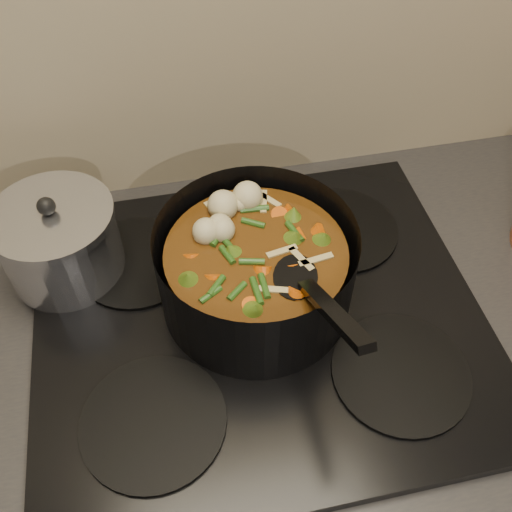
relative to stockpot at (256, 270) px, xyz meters
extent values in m
cube|color=brown|center=(0.00, -0.03, -0.56)|extent=(2.60, 0.60, 0.86)
cube|color=black|center=(0.00, -0.03, -0.11)|extent=(2.64, 0.64, 0.05)
cube|color=black|center=(0.00, -0.03, -0.07)|extent=(0.62, 0.54, 0.02)
cylinder|color=black|center=(-0.16, -0.16, -0.06)|extent=(0.18, 0.18, 0.01)
cylinder|color=black|center=(0.16, -0.16, -0.06)|extent=(0.18, 0.18, 0.01)
cylinder|color=black|center=(-0.16, 0.10, -0.06)|extent=(0.18, 0.18, 0.01)
cylinder|color=black|center=(0.16, 0.10, -0.06)|extent=(0.18, 0.18, 0.01)
cylinder|color=black|center=(0.00, 0.00, 0.00)|extent=(0.29, 0.29, 0.13)
cylinder|color=black|center=(0.00, 0.00, -0.06)|extent=(0.26, 0.26, 0.01)
cylinder|color=#4E290D|center=(0.00, 0.00, -0.01)|extent=(0.24, 0.24, 0.09)
cylinder|color=orange|center=(0.04, 0.00, 0.04)|extent=(0.02, 0.03, 0.02)
cylinder|color=orange|center=(0.04, 0.05, 0.04)|extent=(0.04, 0.03, 0.02)
cylinder|color=orange|center=(-0.02, 0.09, 0.04)|extent=(0.04, 0.04, 0.02)
cylinder|color=orange|center=(-0.04, 0.02, 0.04)|extent=(0.03, 0.03, 0.02)
cylinder|color=orange|center=(-0.07, -0.03, 0.04)|extent=(0.03, 0.03, 0.02)
cylinder|color=orange|center=(-0.01, -0.03, 0.04)|extent=(0.04, 0.04, 0.02)
cylinder|color=orange|center=(0.04, -0.05, 0.04)|extent=(0.03, 0.03, 0.02)
cylinder|color=orange|center=(0.09, 0.00, 0.04)|extent=(0.03, 0.03, 0.02)
cylinder|color=orange|center=(0.03, 0.04, 0.04)|extent=(0.04, 0.04, 0.02)
cylinder|color=orange|center=(-0.01, 0.08, 0.04)|extent=(0.04, 0.04, 0.02)
cylinder|color=orange|center=(-0.03, 0.02, 0.04)|extent=(0.03, 0.02, 0.02)
cylinder|color=orange|center=(-0.06, -0.02, 0.04)|extent=(0.03, 0.04, 0.02)
sphere|color=beige|center=(0.06, 0.00, 0.05)|extent=(0.04, 0.04, 0.04)
sphere|color=beige|center=(0.00, 0.06, 0.05)|extent=(0.04, 0.04, 0.04)
sphere|color=beige|center=(-0.06, -0.01, 0.05)|extent=(0.04, 0.04, 0.04)
sphere|color=beige|center=(0.01, -0.05, 0.05)|extent=(0.04, 0.04, 0.04)
sphere|color=beige|center=(0.05, 0.01, 0.05)|extent=(0.04, 0.04, 0.04)
cone|color=#567E1F|center=(-0.03, -0.07, 0.04)|extent=(0.04, 0.04, 0.03)
cone|color=#567E1F|center=(0.06, -0.04, 0.04)|extent=(0.04, 0.04, 0.03)
cone|color=#567E1F|center=(0.05, 0.06, 0.04)|extent=(0.04, 0.04, 0.03)
cone|color=#567E1F|center=(-0.05, 0.06, 0.04)|extent=(0.04, 0.04, 0.03)
cone|color=#567E1F|center=(-0.07, -0.04, 0.04)|extent=(0.04, 0.04, 0.03)
cone|color=#567E1F|center=(0.03, -0.07, 0.04)|extent=(0.04, 0.04, 0.03)
cylinder|color=#2D5619|center=(0.03, 0.03, 0.04)|extent=(0.01, 0.04, 0.01)
cylinder|color=#2D5619|center=(-0.02, 0.09, 0.04)|extent=(0.03, 0.03, 0.01)
cylinder|color=#2D5619|center=(-0.07, 0.03, 0.04)|extent=(0.04, 0.02, 0.01)
cylinder|color=#2D5619|center=(-0.05, -0.02, 0.04)|extent=(0.02, 0.04, 0.01)
cylinder|color=#2D5619|center=(-0.01, -0.04, 0.04)|extent=(0.02, 0.04, 0.01)
cylinder|color=#2D5619|center=(0.05, -0.07, 0.04)|extent=(0.04, 0.02, 0.01)
cylinder|color=#2D5619|center=(0.07, 0.00, 0.04)|extent=(0.03, 0.03, 0.01)
cylinder|color=#2D5619|center=(0.04, 0.04, 0.04)|extent=(0.01, 0.04, 0.01)
cylinder|color=#2D5619|center=(-0.01, 0.04, 0.04)|extent=(0.03, 0.03, 0.01)
cylinder|color=#2D5619|center=(-0.08, 0.04, 0.04)|extent=(0.04, 0.02, 0.01)
cylinder|color=#2D5619|center=(-0.07, -0.03, 0.04)|extent=(0.02, 0.04, 0.01)
cylinder|color=#2D5619|center=(-0.02, -0.06, 0.04)|extent=(0.02, 0.04, 0.01)
cube|color=tan|center=(-0.05, 0.04, 0.04)|extent=(0.04, 0.01, 0.00)
cube|color=tan|center=(-0.05, -0.04, 0.04)|extent=(0.02, 0.04, 0.00)
cube|color=tan|center=(0.02, -0.06, 0.04)|extent=(0.04, 0.03, 0.00)
cube|color=tan|center=(0.07, 0.00, 0.04)|extent=(0.03, 0.03, 0.00)
cube|color=tan|center=(0.02, 0.06, 0.04)|extent=(0.03, 0.04, 0.00)
cube|color=tan|center=(-0.06, 0.04, 0.04)|extent=(0.04, 0.02, 0.00)
cube|color=tan|center=(-0.05, -0.04, 0.04)|extent=(0.01, 0.04, 0.00)
ellipsoid|color=black|center=(0.04, -0.05, 0.04)|extent=(0.08, 0.09, 0.01)
cube|color=black|center=(0.06, -0.14, 0.09)|extent=(0.03, 0.16, 0.10)
cylinder|color=silver|center=(-0.26, 0.11, -0.01)|extent=(0.17, 0.17, 0.10)
cylinder|color=silver|center=(-0.26, 0.11, 0.05)|extent=(0.17, 0.17, 0.01)
sphere|color=black|center=(-0.26, 0.11, 0.07)|extent=(0.02, 0.02, 0.02)
camera|label=1|loc=(-0.10, -0.47, 0.60)|focal=40.00mm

